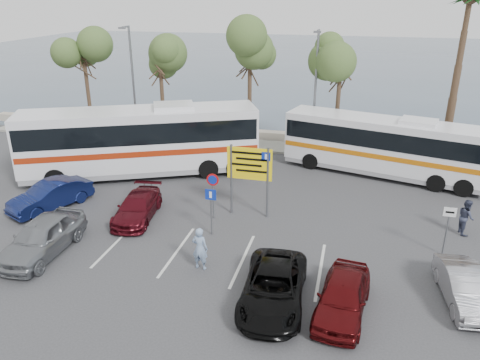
% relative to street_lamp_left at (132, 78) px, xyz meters
% --- Properties ---
extents(ground, '(120.00, 120.00, 0.00)m').
position_rel_street_lamp_left_xyz_m(ground, '(10.00, -13.52, -4.60)').
color(ground, '#363639').
rests_on(ground, ground).
extents(kerb_strip, '(44.00, 2.40, 0.15)m').
position_rel_street_lamp_left_xyz_m(kerb_strip, '(10.00, 0.48, -4.52)').
color(kerb_strip, gray).
rests_on(kerb_strip, ground).
extents(seawall, '(48.00, 0.80, 0.60)m').
position_rel_street_lamp_left_xyz_m(seawall, '(10.00, 2.48, -4.30)').
color(seawall, '#9F927F').
rests_on(seawall, ground).
extents(sea, '(140.00, 140.00, 0.00)m').
position_rel_street_lamp_left_xyz_m(sea, '(10.00, 46.48, -4.59)').
color(sea, '#3A4C5C').
rests_on(sea, ground).
extents(tree_far_left, '(3.20, 3.20, 7.60)m').
position_rel_street_lamp_left_xyz_m(tree_far_left, '(-4.00, 0.48, 1.73)').
color(tree_far_left, '#382619').
rests_on(tree_far_left, kerb_strip).
extents(tree_left, '(3.20, 3.20, 7.20)m').
position_rel_street_lamp_left_xyz_m(tree_left, '(2.00, 0.48, 1.41)').
color(tree_left, '#382619').
rests_on(tree_left, kerb_strip).
extents(tree_mid, '(3.20, 3.20, 8.00)m').
position_rel_street_lamp_left_xyz_m(tree_mid, '(8.50, 0.48, 2.06)').
color(tree_mid, '#382619').
rests_on(tree_mid, kerb_strip).
extents(tree_right, '(3.20, 3.20, 7.40)m').
position_rel_street_lamp_left_xyz_m(tree_right, '(14.50, 0.48, 1.57)').
color(tree_right, '#382619').
rests_on(tree_right, kerb_strip).
extents(palm_tree, '(4.80, 4.80, 11.20)m').
position_rel_street_lamp_left_xyz_m(palm_tree, '(21.50, 0.48, 5.27)').
color(palm_tree, '#382619').
rests_on(palm_tree, kerb_strip).
extents(street_lamp_left, '(0.45, 1.15, 8.01)m').
position_rel_street_lamp_left_xyz_m(street_lamp_left, '(0.00, 0.00, 0.00)').
color(street_lamp_left, slate).
rests_on(street_lamp_left, kerb_strip).
extents(street_lamp_right, '(0.45, 1.15, 8.01)m').
position_rel_street_lamp_left_xyz_m(street_lamp_right, '(13.00, 0.00, 0.00)').
color(street_lamp_right, slate).
rests_on(street_lamp_right, kerb_strip).
extents(direction_sign, '(2.20, 0.12, 3.60)m').
position_rel_street_lamp_left_xyz_m(direction_sign, '(11.00, -10.32, -2.17)').
color(direction_sign, slate).
rests_on(direction_sign, ground).
extents(sign_no_stop, '(0.60, 0.08, 2.35)m').
position_rel_street_lamp_left_xyz_m(sign_no_stop, '(9.40, -11.13, -3.02)').
color(sign_no_stop, slate).
rests_on(sign_no_stop, ground).
extents(sign_parking, '(0.50, 0.07, 2.25)m').
position_rel_street_lamp_left_xyz_m(sign_parking, '(9.80, -12.73, -3.13)').
color(sign_parking, slate).
rests_on(sign_parking, ground).
extents(sign_taxi, '(0.50, 0.07, 2.20)m').
position_rel_street_lamp_left_xyz_m(sign_taxi, '(19.80, -12.03, -3.18)').
color(sign_taxi, slate).
rests_on(sign_taxi, ground).
extents(lane_markings, '(12.02, 4.20, 0.01)m').
position_rel_street_lamp_left_xyz_m(lane_markings, '(8.86, -14.52, -4.60)').
color(lane_markings, silver).
rests_on(lane_markings, ground).
extents(coach_bus_left, '(13.65, 8.36, 4.27)m').
position_rel_street_lamp_left_xyz_m(coach_bus_left, '(3.50, -6.52, -2.62)').
color(coach_bus_left, silver).
rests_on(coach_bus_left, ground).
extents(coach_bus_right, '(11.94, 5.39, 3.64)m').
position_rel_street_lamp_left_xyz_m(coach_bus_right, '(17.50, -3.02, -2.91)').
color(coach_bus_right, silver).
rests_on(coach_bus_right, ground).
extents(car_silver_a, '(1.89, 4.61, 1.57)m').
position_rel_street_lamp_left_xyz_m(car_silver_a, '(3.40, -16.05, -3.82)').
color(car_silver_a, gray).
rests_on(car_silver_a, ground).
extents(car_blue, '(3.06, 4.48, 1.40)m').
position_rel_street_lamp_left_xyz_m(car_blue, '(1.00, -12.02, -3.90)').
color(car_blue, '#0F1847').
rests_on(car_blue, ground).
extents(car_maroon, '(2.23, 4.31, 1.20)m').
position_rel_street_lamp_left_xyz_m(car_maroon, '(5.80, -12.02, -4.00)').
color(car_maroon, '#4D0C15').
rests_on(car_maroon, ground).
extents(car_red, '(2.07, 4.17, 1.37)m').
position_rel_street_lamp_left_xyz_m(car_red, '(15.84, -16.99, -3.92)').
color(car_red, '#4D0B0C').
rests_on(car_red, ground).
extents(suv_black, '(2.44, 4.81, 1.30)m').
position_rel_street_lamp_left_xyz_m(suv_black, '(13.44, -17.02, -3.95)').
color(suv_black, black).
rests_on(suv_black, ground).
extents(car_silver_b, '(1.72, 3.86, 1.23)m').
position_rel_street_lamp_left_xyz_m(car_silver_b, '(20.00, -15.31, -3.98)').
color(car_silver_b, gray).
rests_on(car_silver_b, ground).
extents(pedestrian_near, '(0.69, 0.49, 1.81)m').
position_rel_street_lamp_left_xyz_m(pedestrian_near, '(10.20, -15.52, -3.69)').
color(pedestrian_near, '#839CBF').
rests_on(pedestrian_near, ground).
extents(pedestrian_far, '(0.76, 0.91, 1.67)m').
position_rel_street_lamp_left_xyz_m(pedestrian_far, '(21.00, -9.78, -3.77)').
color(pedestrian_far, '#33374C').
rests_on(pedestrian_far, ground).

